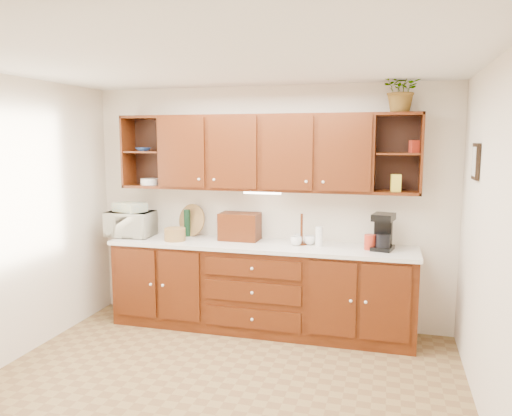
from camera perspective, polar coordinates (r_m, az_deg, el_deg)
The scene contains 25 objects.
floor at distance 4.29m, azimuth -4.77°, elevation -20.42°, with size 4.00×4.00×0.00m, color olive.
ceiling at distance 3.82m, azimuth -5.24°, elevation 16.39°, with size 4.00×4.00×0.00m, color white.
back_wall at distance 5.50m, azimuth 1.29°, elevation 0.22°, with size 4.00×4.00×0.00m, color beige.
right_wall at distance 3.69m, azimuth 25.73°, elevation -4.36°, with size 3.50×3.50×0.00m, color beige.
base_cabinets at distance 5.40m, azimuth 0.48°, elevation -9.16°, with size 3.20×0.60×0.90m, color #361306.
countertop at distance 5.27m, azimuth 0.46°, elevation -4.31°, with size 3.24×0.64×0.04m, color white.
upper_cabinets at distance 5.30m, azimuth 0.99°, elevation 6.36°, with size 3.20×0.33×0.80m.
undercabinet_light at distance 5.28m, azimuth 0.73°, elevation 1.75°, with size 0.40×0.05×0.03m, color white.
framed_picture at distance 4.50m, azimuth 23.84°, elevation 4.89°, with size 0.03×0.24×0.30m, color black.
wicker_basket at distance 5.48m, azimuth -9.25°, elevation -3.00°, with size 0.23×0.23×0.14m, color olive.
microwave at distance 5.82m, azimuth -14.15°, elevation -1.78°, with size 0.51×0.35×0.28m, color #EBE6CB.
towel_stack at distance 5.79m, azimuth -14.22°, elevation 0.09°, with size 0.33×0.24×0.10m, color #ECCE6F.
wine_bottle at distance 5.69m, azimuth -7.88°, elevation -1.69°, with size 0.07×0.07×0.31m, color black.
woven_tray at distance 5.74m, azimuth -7.33°, elevation -3.06°, with size 0.37×0.37×0.02m, color olive.
bread_box at distance 5.44m, azimuth -1.87°, elevation -2.12°, with size 0.43×0.27×0.30m, color #361306.
mug_tree at distance 5.25m, azimuth 5.21°, elevation -3.61°, with size 0.25×0.27×0.32m.
canister_red at distance 5.11m, azimuth 12.87°, elevation -3.82°, with size 0.11×0.11×0.15m, color #A62918.
canister_white at distance 5.17m, azimuth 7.22°, elevation -3.25°, with size 0.07×0.07×0.20m, color white.
canister_yellow at distance 5.12m, azimuth 14.20°, elevation -4.05°, with size 0.09×0.09×0.11m, color yellow.
coffee_maker at distance 5.12m, azimuth 14.32°, elevation -2.70°, with size 0.24×0.29×0.36m.
bowl_stack at distance 5.76m, azimuth -12.76°, elevation 6.55°, with size 0.16×0.16×0.04m, color navy.
plate_stack at distance 5.78m, azimuth -12.08°, elevation 2.96°, with size 0.20×0.20×0.07m, color white.
pantry_box_yellow at distance 5.12m, azimuth 15.69°, elevation 2.78°, with size 0.09×0.07×0.17m, color yellow.
pantry_box_red at distance 5.13m, azimuth 17.63°, elevation 6.71°, with size 0.08×0.07×0.12m, color #A62918.
potted_plant at distance 5.12m, azimuth 16.42°, elevation 12.88°, with size 0.39×0.34×0.43m, color #999999.
Camera 1 is at (1.31, -3.55, 2.03)m, focal length 35.00 mm.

